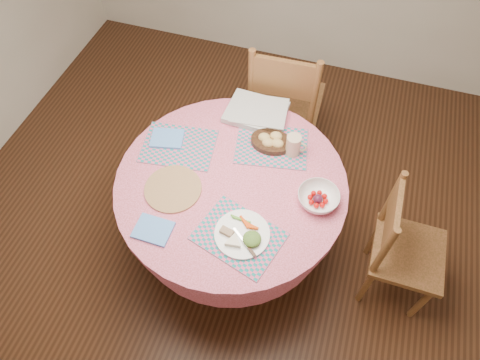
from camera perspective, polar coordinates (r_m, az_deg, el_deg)
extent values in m
plane|color=#331C0F|center=(2.91, -0.95, -8.59)|extent=(4.00, 4.00, 0.00)
cylinder|color=pink|center=(2.28, -1.20, -0.41)|extent=(1.24, 1.24, 0.04)
cone|color=pink|center=(2.42, -1.13, -2.69)|extent=(1.24, 1.24, 0.30)
cylinder|color=black|center=(2.72, -1.01, -6.53)|extent=(0.14, 0.14, 0.44)
cylinder|color=black|center=(2.89, -0.96, -8.32)|extent=(0.56, 0.56, 0.06)
cube|color=brown|center=(2.60, 21.49, -9.07)|extent=(0.39, 0.41, 0.04)
cylinder|color=brown|center=(2.74, 23.05, -14.81)|extent=(0.04, 0.04, 0.42)
cylinder|color=brown|center=(2.89, 23.55, -8.74)|extent=(0.04, 0.04, 0.42)
cylinder|color=brown|center=(2.67, 16.45, -13.40)|extent=(0.04, 0.04, 0.42)
cylinder|color=brown|center=(2.83, 17.44, -7.28)|extent=(0.04, 0.04, 0.42)
cylinder|color=brown|center=(2.28, 18.60, -9.10)|extent=(0.04, 0.04, 0.47)
cylinder|color=brown|center=(2.46, 19.56, -2.32)|extent=(0.04, 0.04, 0.47)
cube|color=brown|center=(2.29, 19.73, -4.42)|extent=(0.03, 0.34, 0.22)
cube|color=brown|center=(3.03, 6.07, 10.43)|extent=(0.50, 0.48, 0.04)
cylinder|color=brown|center=(3.33, 9.72, 8.84)|extent=(0.05, 0.05, 0.49)
cylinder|color=brown|center=(3.36, 3.05, 10.25)|extent=(0.05, 0.05, 0.49)
cylinder|color=brown|center=(3.08, 8.53, 4.05)|extent=(0.05, 0.05, 0.49)
cylinder|color=brown|center=(3.11, 1.40, 5.61)|extent=(0.05, 0.05, 0.49)
cylinder|color=brown|center=(2.68, 9.82, 10.71)|extent=(0.05, 0.05, 0.55)
cylinder|color=brown|center=(2.72, 1.50, 12.41)|extent=(0.05, 0.05, 0.55)
cube|color=brown|center=(2.62, 5.84, 13.33)|extent=(0.40, 0.05, 0.26)
cube|color=#167E7E|center=(2.09, -0.16, -7.52)|extent=(0.47, 0.40, 0.01)
cube|color=#167E7E|center=(2.43, -8.17, 4.52)|extent=(0.44, 0.35, 0.01)
cube|color=#167E7E|center=(2.41, 4.24, 4.55)|extent=(0.45, 0.37, 0.01)
cylinder|color=brown|center=(2.26, -8.92, -1.16)|extent=(0.30, 0.30, 0.01)
cube|color=#5892E4|center=(2.15, -11.50, -6.52)|extent=(0.18, 0.14, 0.01)
cube|color=#5892E4|center=(2.46, -9.68, 5.50)|extent=(0.21, 0.18, 0.01)
cylinder|color=white|center=(2.09, 0.28, -7.21)|extent=(0.27, 0.27, 0.01)
ellipsoid|color=#214E1A|center=(2.05, 1.81, -7.56)|extent=(0.11, 0.11, 0.04)
cylinder|color=beige|center=(2.04, -0.54, -8.42)|extent=(0.10, 0.10, 0.02)
cube|color=#917153|center=(2.06, -1.75, -7.31)|extent=(0.07, 0.05, 0.02)
cube|color=silver|center=(2.06, 0.57, -7.92)|extent=(0.13, 0.10, 0.00)
cylinder|color=black|center=(2.40, 4.17, 5.09)|extent=(0.23, 0.23, 0.03)
ellipsoid|color=tan|center=(2.38, 3.29, 5.86)|extent=(0.07, 0.06, 0.05)
ellipsoid|color=tan|center=(2.39, 4.87, 6.04)|extent=(0.07, 0.06, 0.05)
ellipsoid|color=tan|center=(2.36, 5.03, 5.06)|extent=(0.07, 0.06, 0.05)
ellipsoid|color=tan|center=(2.36, 3.79, 5.17)|extent=(0.07, 0.06, 0.05)
cylinder|color=#D0B38F|center=(2.34, 7.10, 4.64)|extent=(0.08, 0.08, 0.13)
torus|color=#D0B38F|center=(2.34, 8.13, 4.39)|extent=(0.07, 0.01, 0.07)
imported|color=white|center=(2.20, 10.38, -2.38)|extent=(0.23, 0.23, 0.07)
sphere|color=red|center=(2.21, 11.35, -2.78)|extent=(0.03, 0.03, 0.03)
sphere|color=red|center=(2.23, 11.19, -2.12)|extent=(0.03, 0.03, 0.03)
sphere|color=red|center=(2.23, 10.55, -1.70)|extent=(0.03, 0.03, 0.03)
sphere|color=red|center=(2.23, 9.78, -1.76)|extent=(0.03, 0.03, 0.03)
sphere|color=red|center=(2.21, 9.34, -2.27)|extent=(0.03, 0.03, 0.03)
sphere|color=red|center=(2.19, 9.48, -2.94)|extent=(0.03, 0.03, 0.03)
sphere|color=red|center=(2.19, 10.13, -3.37)|extent=(0.03, 0.03, 0.03)
sphere|color=red|center=(2.19, 10.91, -3.30)|extent=(0.03, 0.03, 0.03)
sphere|color=#45132A|center=(2.21, 10.35, -2.48)|extent=(0.05, 0.05, 0.05)
cube|color=silver|center=(2.55, 2.16, 9.04)|extent=(0.35, 0.29, 0.03)
cube|color=silver|center=(2.54, 2.61, 9.28)|extent=(0.35, 0.28, 0.01)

